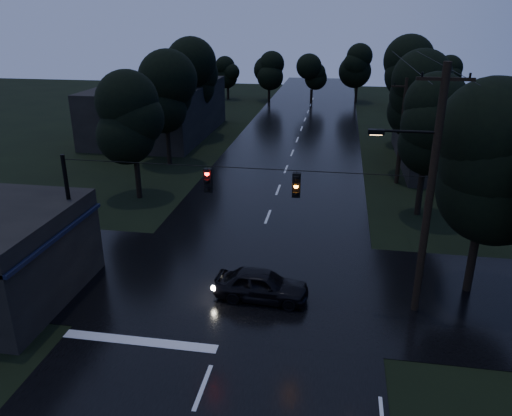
% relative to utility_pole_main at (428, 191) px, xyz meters
% --- Properties ---
extents(main_road, '(12.00, 120.00, 0.02)m').
position_rel_utility_pole_main_xyz_m(main_road, '(-7.41, 19.00, -5.26)').
color(main_road, black).
rests_on(main_road, ground).
extents(cross_street, '(60.00, 9.00, 0.02)m').
position_rel_utility_pole_main_xyz_m(cross_street, '(-7.41, 1.00, -5.26)').
color(cross_street, black).
rests_on(cross_street, ground).
extents(building_far_right, '(10.00, 14.00, 4.40)m').
position_rel_utility_pole_main_xyz_m(building_far_right, '(6.59, 23.00, -3.06)').
color(building_far_right, black).
rests_on(building_far_right, ground).
extents(building_far_left, '(10.00, 16.00, 5.00)m').
position_rel_utility_pole_main_xyz_m(building_far_left, '(-21.41, 29.00, -2.76)').
color(building_far_left, black).
rests_on(building_far_left, ground).
extents(utility_pole_main, '(3.50, 0.30, 10.00)m').
position_rel_utility_pole_main_xyz_m(utility_pole_main, '(0.00, 0.00, 0.00)').
color(utility_pole_main, black).
rests_on(utility_pole_main, ground).
extents(utility_pole_far, '(2.00, 0.30, 7.50)m').
position_rel_utility_pole_main_xyz_m(utility_pole_far, '(0.89, 17.00, -1.38)').
color(utility_pole_far, black).
rests_on(utility_pole_far, ground).
extents(anchor_pole_left, '(0.18, 0.18, 6.00)m').
position_rel_utility_pole_main_xyz_m(anchor_pole_left, '(-14.91, 0.00, -2.26)').
color(anchor_pole_left, black).
rests_on(anchor_pole_left, ground).
extents(span_signals, '(15.00, 0.37, 1.12)m').
position_rel_utility_pole_main_xyz_m(span_signals, '(-6.85, -0.01, -0.01)').
color(span_signals, black).
rests_on(span_signals, ground).
extents(tree_corner_near, '(4.48, 4.48, 9.44)m').
position_rel_utility_pole_main_xyz_m(tree_corner_near, '(2.59, 2.00, 0.74)').
color(tree_corner_near, black).
rests_on(tree_corner_near, ground).
extents(tree_left_a, '(3.92, 3.92, 8.26)m').
position_rel_utility_pole_main_xyz_m(tree_left_a, '(-16.41, 11.00, -0.02)').
color(tree_left_a, black).
rests_on(tree_left_a, ground).
extents(tree_left_b, '(4.20, 4.20, 8.85)m').
position_rel_utility_pole_main_xyz_m(tree_left_b, '(-17.01, 19.00, 0.36)').
color(tree_left_b, black).
rests_on(tree_left_b, ground).
extents(tree_left_c, '(4.48, 4.48, 9.44)m').
position_rel_utility_pole_main_xyz_m(tree_left_c, '(-17.61, 29.00, 0.74)').
color(tree_left_c, black).
rests_on(tree_left_c, ground).
extents(tree_right_a, '(4.20, 4.20, 8.85)m').
position_rel_utility_pole_main_xyz_m(tree_right_a, '(1.59, 11.00, 0.36)').
color(tree_right_a, black).
rests_on(tree_right_a, ground).
extents(tree_right_b, '(4.48, 4.48, 9.44)m').
position_rel_utility_pole_main_xyz_m(tree_right_b, '(2.19, 19.00, 0.74)').
color(tree_right_b, black).
rests_on(tree_right_b, ground).
extents(tree_right_c, '(4.76, 4.76, 10.03)m').
position_rel_utility_pole_main_xyz_m(tree_right_c, '(2.79, 29.00, 1.11)').
color(tree_right_c, black).
rests_on(tree_right_c, ground).
extents(car, '(4.11, 1.82, 1.38)m').
position_rel_utility_pole_main_xyz_m(car, '(-6.35, -0.23, -4.57)').
color(car, black).
rests_on(car, ground).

